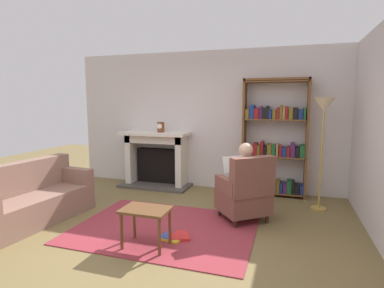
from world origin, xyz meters
TOP-DOWN VIEW (x-y plane):
  - ground at (0.00, 0.00)m, footprint 14.00×14.00m
  - back_wall at (0.00, 2.55)m, footprint 5.60×0.10m
  - side_wall_right at (2.65, 1.25)m, footprint 0.10×5.20m
  - area_rug at (0.00, 0.30)m, footprint 2.40×1.80m
  - fireplace at (-1.01, 2.30)m, footprint 1.41×0.64m
  - mantel_clock at (-0.87, 2.20)m, footprint 0.14×0.14m
  - bookshelf at (1.31, 2.33)m, footprint 1.14×0.32m
  - armchair_reading at (1.00, 0.90)m, footprint 0.89×0.88m
  - seated_reader at (0.93, 0.99)m, footprint 0.57×0.59m
  - sofa_floral at (-1.92, -0.05)m, footprint 0.89×1.76m
  - side_table at (0.00, -0.27)m, footprint 0.56×0.39m
  - scattered_books at (0.25, 0.04)m, footprint 0.40×0.36m
  - floor_lamp at (2.06, 1.75)m, footprint 0.32×0.32m

SIDE VIEW (x-z plane):
  - ground at x=0.00m, z-range 0.00..0.00m
  - area_rug at x=0.00m, z-range 0.00..0.01m
  - scattered_books at x=0.25m, z-range 0.01..0.05m
  - sofa_floral at x=-1.92m, z-range -0.10..0.75m
  - side_table at x=0.00m, z-range 0.16..0.63m
  - armchair_reading at x=1.00m, z-range -0.06..0.91m
  - fireplace at x=-1.01m, z-range 0.03..1.15m
  - seated_reader at x=0.93m, z-range 0.05..1.19m
  - bookshelf at x=1.31m, z-range -0.07..2.06m
  - mantel_clock at x=-0.87m, z-range 1.12..1.32m
  - back_wall at x=0.00m, z-range 0.00..2.70m
  - side_wall_right at x=2.65m, z-range 0.00..2.70m
  - floor_lamp at x=2.06m, z-range 0.62..2.40m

